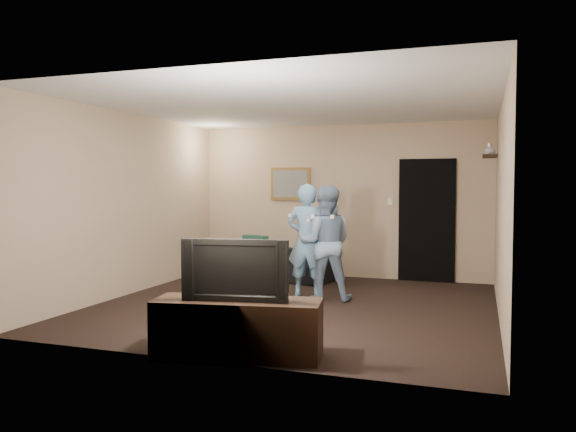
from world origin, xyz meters
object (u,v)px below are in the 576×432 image
at_px(television, 237,269).
at_px(tv_console, 238,329).
at_px(wii_player_left, 307,240).
at_px(sofa, 278,261).
at_px(wii_player_right, 325,243).

bearing_deg(television, tv_console, -9.84).
height_order(tv_console, wii_player_left, wii_player_left).
distance_m(sofa, tv_console, 4.38).
bearing_deg(tv_console, wii_player_right, 78.49).
bearing_deg(tv_console, sofa, 95.35).
bearing_deg(television, sofa, 95.35).
height_order(wii_player_left, wii_player_right, wii_player_left).
distance_m(sofa, wii_player_right, 1.98).
height_order(tv_console, wii_player_right, wii_player_right).
relative_size(sofa, television, 2.02).
height_order(television, wii_player_right, wii_player_right).
distance_m(wii_player_left, wii_player_right, 0.31).
bearing_deg(tv_console, wii_player_left, 84.40).
bearing_deg(sofa, television, 119.54).
xyz_separation_m(tv_console, television, (-0.00, 0.00, 0.55)).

